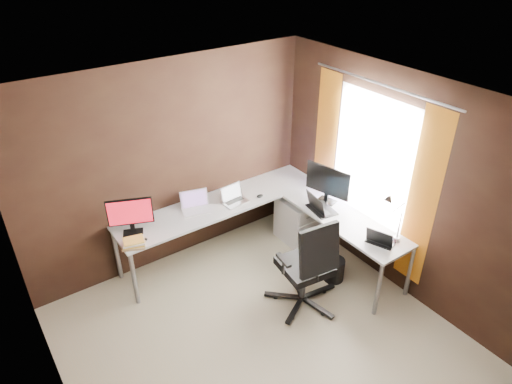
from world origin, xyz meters
The scene contains 15 objects.
room centered at (0.34, 0.07, 1.28)m, with size 3.60×3.60×2.50m.
desk centered at (0.84, 1.04, 0.68)m, with size 2.65×2.25×0.73m.
drawer_pedestal centered at (1.43, 1.15, 0.30)m, with size 0.42×0.50×0.60m, color silver.
monitor_left centered at (-0.65, 1.53, 0.97)m, with size 0.46×0.23×0.43m.
monitor_right centered at (1.54, 0.77, 1.00)m, with size 0.21×0.57×0.48m.
laptop_white centered at (0.15, 1.55, 0.78)m, with size 0.38×0.32×0.22m.
laptop_silver centered at (0.62, 1.43, 0.78)m, with size 0.32×0.24×0.20m.
laptop_black_big centered at (1.34, 0.67, 0.78)m, with size 0.30×0.39×0.23m.
laptop_black_small centered at (1.44, -0.18, 0.77)m, with size 0.30×0.34×0.20m.
book_stack centered at (-0.73, 1.30, 0.77)m, with size 0.30×0.28×0.08m.
mouse_left centered at (-0.61, 1.31, 0.74)m, with size 0.08×0.05×0.03m, color black.
mouse_corner centered at (0.94, 1.33, 0.75)m, with size 0.09×0.06×0.04m, color black.
desk_lamp centered at (1.55, -0.20, 1.08)m, with size 0.19×0.21×0.56m.
office_chair centered at (0.71, 0.15, 0.34)m, with size 0.65×0.65×1.15m.
wastebasket centered at (1.27, 0.26, 0.14)m, with size 0.24×0.24×0.28m, color black.
Camera 1 is at (-1.90, -2.62, 3.71)m, focal length 32.00 mm.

